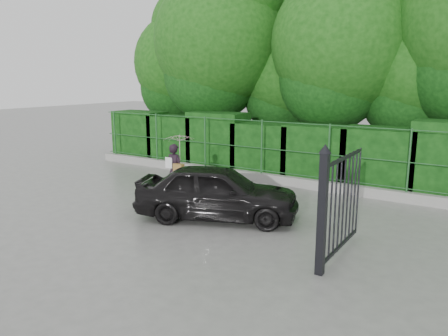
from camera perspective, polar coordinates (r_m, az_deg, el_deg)
The scene contains 8 objects.
ground at distance 11.40m, azimuth -7.67°, elevation -6.01°, with size 80.00×80.00×0.00m, color gray.
kerb at distance 14.95m, azimuth 3.52°, elevation -1.06°, with size 14.00×0.25×0.30m, color #9E9E99.
fence at distance 14.65m, azimuth 4.32°, elevation 2.85°, with size 14.13×0.06×1.80m.
hedge at distance 15.62m, azimuth 5.53°, elevation 2.70°, with size 14.20×1.20×2.26m.
trees at distance 17.09m, azimuth 12.71°, elevation 15.37°, with size 17.10×6.15×8.08m.
gate at distance 8.23m, azimuth 13.87°, elevation -4.60°, with size 0.22×2.33×2.36m.
woman at distance 12.93m, azimuth -6.07°, elevation 1.66°, with size 0.90×0.91×1.83m.
car at distance 10.80m, azimuth -0.90°, elevation -3.14°, with size 1.61×4.01×1.36m, color black.
Camera 1 is at (7.08, -8.24, 3.46)m, focal length 35.00 mm.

